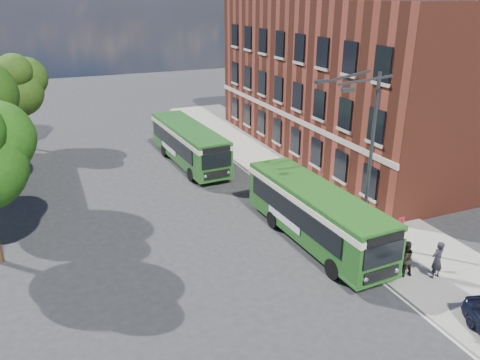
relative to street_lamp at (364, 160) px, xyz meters
name	(u,v)px	position (x,y,z in m)	size (l,w,h in m)	color
ground	(256,246)	(-4.84, 2.00, -4.79)	(120.00, 120.00, 0.00)	#27272A
pavement	(298,176)	(2.16, 10.00, -4.72)	(6.00, 48.00, 0.15)	gray
kerb_line	(259,183)	(-0.89, 10.00, -4.79)	(0.12, 48.00, 0.01)	beige
brick_office	(354,66)	(9.16, 14.00, 2.18)	(12.10, 26.00, 14.20)	maroon
street_lamp	(364,160)	(0.00, 0.00, 0.00)	(2.96, 2.38, 9.00)	#333538
bus_stop_sign	(399,237)	(0.76, -2.20, -3.28)	(0.35, 0.08, 2.52)	#333538
bus_front	(315,210)	(-1.77, 1.29, -2.96)	(3.05, 10.54, 3.02)	#1F551A
bus_rear	(189,141)	(-4.24, 15.71, -2.96)	(3.22, 10.97, 3.02)	#21561C
pedestrian_a	(437,260)	(1.47, -4.00, -3.72)	(0.67, 0.44, 1.84)	black
pedestrian_b	(405,259)	(0.23, -3.30, -3.75)	(0.86, 0.67, 1.78)	black
tree_right	(18,85)	(-15.81, 24.85, 0.65)	(4.75, 4.52, 8.02)	#382214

